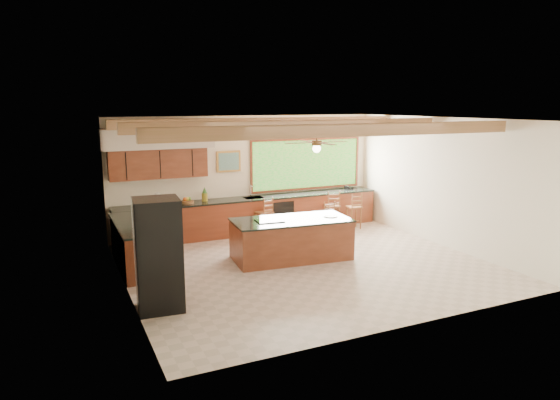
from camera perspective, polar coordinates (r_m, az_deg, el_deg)
name	(u,v)px	position (r m, az deg, el deg)	size (l,w,h in m)	color
ground	(306,264)	(10.52, 2.96, -7.35)	(7.20, 7.20, 0.00)	beige
room_shell	(285,156)	(10.54, 0.60, 5.04)	(7.27, 6.54, 3.02)	silver
counter_run	(229,221)	(12.31, -5.89, -2.41)	(7.12, 3.10, 1.28)	brown
island	(291,239)	(10.77, 1.29, -4.46)	(2.60, 1.41, 0.89)	brown
refrigerator	(158,255)	(8.29, -13.74, -6.09)	(0.77, 0.75, 1.84)	black
bar_stool_a	(265,213)	(12.49, -1.73, -1.53)	(0.46, 0.46, 1.01)	brown
bar_stool_b	(328,216)	(12.46, 5.51, -1.82)	(0.38, 0.38, 0.94)	brown
bar_stool_c	(355,208)	(13.41, 8.59, -0.87)	(0.39, 0.39, 0.97)	brown
bar_stool_d	(333,206)	(13.25, 6.11, -0.74)	(0.47, 0.47, 1.06)	brown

